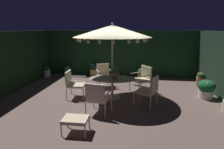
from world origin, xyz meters
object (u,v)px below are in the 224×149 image
(potted_plant_left_far, at_px, (206,88))
(potted_plant_front_corner, at_px, (47,71))
(centerpiece_planter, at_px, (115,72))
(ottoman_footrest, at_px, (75,120))
(patio_chair_north, at_px, (143,77))
(patio_chair_southeast, at_px, (97,96))
(patio_chair_east, at_px, (74,82))
(potted_plant_back_left, at_px, (94,70))
(potted_plant_right_far, at_px, (142,73))
(patio_chair_northeast, at_px, (104,74))
(potted_plant_right_near, at_px, (68,70))
(patio_umbrella, at_px, (112,31))
(potted_plant_left_near, at_px, (200,79))
(patio_dining_table, at_px, (112,82))
(patio_chair_south, at_px, (149,89))

(potted_plant_left_far, relative_size, potted_plant_front_corner, 1.19)
(centerpiece_planter, relative_size, ottoman_footrest, 0.75)
(patio_chair_north, xyz_separation_m, patio_chair_southeast, (-1.33, -2.24, -0.03))
(patio_chair_east, bearing_deg, potted_plant_left_far, 6.57)
(patio_chair_east, distance_m, patio_chair_southeast, 1.70)
(potted_plant_back_left, xyz_separation_m, potted_plant_right_far, (2.44, -0.30, -0.04))
(potted_plant_back_left, bearing_deg, patio_chair_northeast, -64.80)
(patio_chair_east, distance_m, potted_plant_front_corner, 3.50)
(patio_chair_east, bearing_deg, ottoman_footrest, -69.95)
(ottoman_footrest, xyz_separation_m, potted_plant_back_left, (-0.79, 5.40, -0.00))
(potted_plant_right_far, distance_m, potted_plant_right_near, 3.91)
(centerpiece_planter, relative_size, potted_plant_right_far, 0.82)
(centerpiece_planter, distance_m, patio_chair_northeast, 1.63)
(patio_umbrella, xyz_separation_m, potted_plant_right_far, (1.09, 2.71, -2.05))
(ottoman_footrest, xyz_separation_m, potted_plant_left_near, (4.15, 4.31, -0.03))
(patio_chair_northeast, bearing_deg, potted_plant_left_near, 8.70)
(patio_chair_northeast, xyz_separation_m, potted_plant_right_near, (-2.27, 1.67, -0.29))
(patio_dining_table, relative_size, potted_plant_right_near, 3.30)
(patio_chair_southeast, height_order, potted_plant_back_left, patio_chair_southeast)
(patio_chair_east, bearing_deg, centerpiece_planter, -1.22)
(potted_plant_left_near, height_order, potted_plant_front_corner, potted_plant_left_near)
(patio_chair_northeast, relative_size, patio_chair_southeast, 1.00)
(patio_umbrella, height_order, potted_plant_back_left, patio_umbrella)
(potted_plant_front_corner, bearing_deg, potted_plant_left_near, -4.28)
(patio_chair_east, height_order, potted_plant_front_corner, patio_chair_east)
(potted_plant_left_far, bearing_deg, patio_umbrella, -172.68)
(patio_chair_south, bearing_deg, patio_chair_north, 96.17)
(patio_chair_north, bearing_deg, centerpiece_planter, -133.77)
(patio_chair_northeast, relative_size, potted_plant_left_near, 1.58)
(patio_chair_south, bearing_deg, centerpiece_planter, 157.68)
(patio_dining_table, relative_size, potted_plant_right_far, 3.05)
(patio_chair_south, relative_size, ottoman_footrest, 1.69)
(patio_chair_north, distance_m, potted_plant_left_far, 2.29)
(patio_umbrella, height_order, potted_plant_left_near, patio_umbrella)
(patio_chair_north, height_order, patio_chair_south, patio_chair_south)
(patio_umbrella, xyz_separation_m, potted_plant_back_left, (-1.35, 3.00, -2.01))
(patio_umbrella, relative_size, potted_plant_right_near, 5.21)
(patio_dining_table, height_order, ottoman_footrest, patio_dining_table)
(centerpiece_planter, relative_size, potted_plant_front_corner, 0.78)
(patio_chair_northeast, xyz_separation_m, patio_chair_south, (1.79, -1.89, 0.02))
(potted_plant_back_left, relative_size, potted_plant_right_far, 1.24)
(patio_dining_table, xyz_separation_m, patio_chair_south, (1.25, -0.61, 0.00))
(patio_chair_south, distance_m, potted_plant_front_corner, 5.88)
(ottoman_footrest, bearing_deg, patio_chair_east, 110.05)
(patio_chair_south, height_order, potted_plant_right_far, patio_chair_south)
(patio_dining_table, xyz_separation_m, patio_chair_southeast, (-0.24, -1.37, -0.03))
(potted_plant_left_near, height_order, potted_plant_right_near, potted_plant_left_near)
(potted_plant_right_far, bearing_deg, patio_chair_south, -87.30)
(patio_chair_east, bearing_deg, potted_plant_right_far, 48.66)
(potted_plant_back_left, bearing_deg, patio_chair_north, -41.20)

